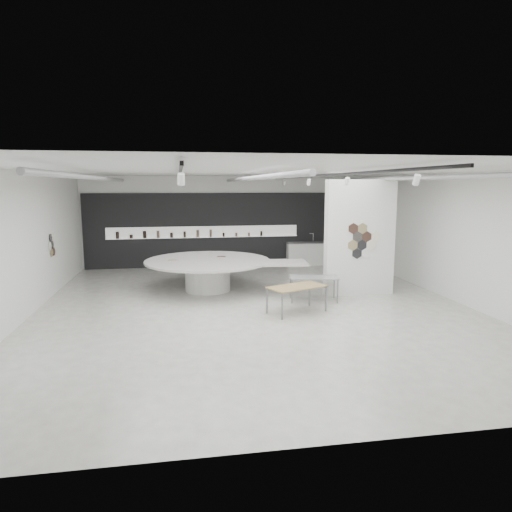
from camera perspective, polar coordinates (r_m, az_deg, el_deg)
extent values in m
cube|color=beige|center=(13.00, -0.21, -6.46)|extent=(12.00, 14.00, 0.01)
cube|color=silver|center=(12.54, -0.22, 10.58)|extent=(12.00, 14.00, 0.01)
cube|color=white|center=(19.54, -3.61, 4.35)|extent=(12.00, 0.01, 3.80)
cube|color=white|center=(5.94, 11.02, -6.22)|extent=(12.00, 0.01, 3.80)
cube|color=white|center=(14.84, 23.32, 2.22)|extent=(0.01, 14.00, 3.80)
cube|color=white|center=(13.07, -27.18, 1.16)|extent=(0.01, 14.00, 3.80)
cylinder|color=#939396|center=(13.04, -19.38, 9.21)|extent=(0.12, 12.00, 0.12)
cylinder|color=#939396|center=(13.03, -0.59, 9.70)|extent=(0.12, 12.00, 0.12)
cylinder|color=#939396|center=(14.31, 16.49, 9.27)|extent=(0.12, 12.00, 0.12)
cube|color=black|center=(12.37, -9.54, 10.00)|extent=(0.05, 13.00, 0.06)
cylinder|color=white|center=(7.37, -9.34, 9.46)|extent=(0.11, 0.18, 0.21)
cylinder|color=white|center=(10.67, -9.48, 9.23)|extent=(0.11, 0.18, 0.21)
cylinder|color=white|center=(13.97, -9.55, 9.11)|extent=(0.11, 0.18, 0.21)
cylinder|color=white|center=(17.27, -9.60, 9.04)|extent=(0.11, 0.18, 0.21)
cube|color=black|center=(13.02, 8.63, 9.96)|extent=(0.05, 13.00, 0.06)
cylinder|color=white|center=(8.41, 19.43, 8.99)|extent=(0.11, 0.18, 0.21)
cylinder|color=white|center=(11.41, 11.31, 9.15)|extent=(0.11, 0.18, 0.21)
cylinder|color=white|center=(14.54, 6.62, 9.16)|extent=(0.11, 0.18, 0.21)
cylinder|color=white|center=(17.74, 3.60, 9.14)|extent=(0.11, 0.18, 0.21)
cylinder|color=#8C7F56|center=(15.51, -24.18, 0.38)|extent=(0.03, 0.28, 0.28)
cylinder|color=#3F281F|center=(15.76, -23.95, 0.51)|extent=(0.03, 0.28, 0.28)
cylinder|color=black|center=(15.61, -24.12, 1.28)|extent=(0.03, 0.28, 0.28)
cylinder|color=white|center=(15.36, -24.36, 1.15)|extent=(0.03, 0.28, 0.28)
cylinder|color=black|center=(15.46, -24.29, 2.06)|extent=(0.03, 0.28, 0.28)
cylinder|color=white|center=(15.71, -24.05, 2.17)|extent=(0.03, 0.28, 0.28)
cube|color=black|center=(19.51, -3.58, 3.32)|extent=(11.80, 0.10, 3.10)
cube|color=white|center=(19.36, -6.50, 3.03)|extent=(8.00, 0.06, 0.46)
cube|color=white|center=(19.33, -6.48, 2.35)|extent=(8.00, 0.18, 0.02)
cylinder|color=black|center=(19.44, -16.94, 2.52)|extent=(0.13, 0.13, 0.29)
cylinder|color=black|center=(19.38, -15.34, 2.37)|extent=(0.13, 0.13, 0.15)
cylinder|color=black|center=(19.33, -13.74, 2.63)|extent=(0.14, 0.14, 0.30)
cylinder|color=brown|center=(19.30, -12.13, 2.67)|extent=(0.12, 0.12, 0.29)
cylinder|color=black|center=(19.29, -10.52, 2.59)|extent=(0.12, 0.12, 0.21)
cylinder|color=black|center=(19.28, -8.90, 2.69)|extent=(0.10, 0.10, 0.25)
cylinder|color=brown|center=(19.30, -7.29, 2.80)|extent=(0.12, 0.12, 0.30)
cylinder|color=brown|center=(19.33, -5.68, 2.86)|extent=(0.10, 0.10, 0.31)
cylinder|color=black|center=(19.38, -4.08, 2.69)|extent=(0.09, 0.09, 0.17)
cylinder|color=brown|center=(19.44, -2.48, 2.70)|extent=(0.10, 0.10, 0.16)
cylinder|color=brown|center=(19.51, -0.90, 2.73)|extent=(0.09, 0.09, 0.15)
cylinder|color=black|center=(19.60, 0.67, 2.83)|extent=(0.09, 0.09, 0.21)
cube|color=white|center=(14.57, 12.84, 2.22)|extent=(2.20, 0.35, 3.60)
cylinder|color=black|center=(14.42, 13.10, 1.34)|extent=(0.34, 0.03, 0.34)
cylinder|color=white|center=(14.53, 14.18, 1.36)|extent=(0.34, 0.03, 0.34)
cylinder|color=#8C7F56|center=(14.30, 12.00, 1.32)|extent=(0.34, 0.03, 0.34)
cylinder|color=#3F281F|center=(14.44, 13.68, 2.37)|extent=(0.34, 0.03, 0.34)
cylinder|color=black|center=(14.33, 12.58, 2.36)|extent=(0.34, 0.03, 0.34)
cylinder|color=white|center=(14.51, 13.60, 0.34)|extent=(0.34, 0.03, 0.34)
cylinder|color=black|center=(14.39, 12.51, 0.31)|extent=(0.34, 0.03, 0.34)
cylinder|color=white|center=(14.56, 14.75, 2.38)|extent=(0.34, 0.03, 0.34)
cylinder|color=#8C7F56|center=(14.36, 13.17, 3.39)|extent=(0.34, 0.03, 0.34)
cylinder|color=#3F281F|center=(14.25, 12.06, 3.38)|extent=(0.34, 0.03, 0.34)
cylinder|color=white|center=(15.01, -6.05, -2.53)|extent=(1.60, 1.60, 0.96)
cylinder|color=beige|center=(14.92, -6.09, -0.60)|extent=(4.42, 4.42, 0.07)
cube|color=beige|center=(14.46, 2.79, -0.85)|extent=(1.90, 1.29, 0.06)
cube|color=#8C7F56|center=(14.99, -10.39, -0.49)|extent=(0.30, 0.23, 0.01)
cube|color=#3F281F|center=(15.57, -4.35, -0.03)|extent=(0.30, 0.23, 0.01)
cube|color=#9B8250|center=(12.37, 5.13, -3.85)|extent=(1.74, 1.32, 0.03)
cube|color=slate|center=(11.75, 3.29, -6.34)|extent=(0.05, 0.05, 0.70)
cube|color=slate|center=(12.31, 1.37, -5.63)|extent=(0.05, 0.05, 0.70)
cube|color=slate|center=(12.65, 8.74, -5.33)|extent=(0.05, 0.05, 0.70)
cube|color=slate|center=(13.17, 6.72, -4.72)|extent=(0.05, 0.05, 0.70)
cube|color=gray|center=(13.68, 7.23, -2.66)|extent=(1.51, 0.94, 0.03)
cube|color=slate|center=(13.39, 4.52, -4.47)|extent=(0.05, 0.05, 0.70)
cube|color=slate|center=(14.00, 4.33, -3.88)|extent=(0.05, 0.05, 0.70)
cube|color=slate|center=(13.55, 10.17, -4.42)|extent=(0.05, 0.05, 0.70)
cube|color=slate|center=(14.16, 9.74, -3.84)|extent=(0.05, 0.05, 0.70)
cube|color=white|center=(19.90, 6.33, 0.26)|extent=(1.72, 0.73, 0.94)
cube|color=gray|center=(19.84, 6.35, 1.66)|extent=(1.76, 0.78, 0.03)
cylinder|color=silver|center=(20.03, 7.15, 2.30)|extent=(0.03, 0.03, 0.38)
cylinder|color=silver|center=(20.00, 6.92, 2.81)|extent=(0.17, 0.04, 0.03)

